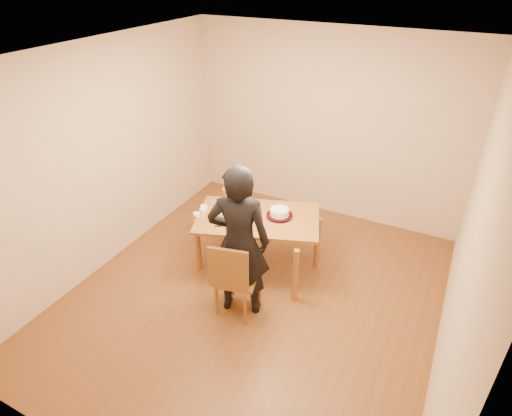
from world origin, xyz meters
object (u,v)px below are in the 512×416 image
at_px(cake, 280,212).
at_px(person, 239,243).
at_px(cake_plate, 279,216).
at_px(dining_chair, 238,278).
at_px(dining_table, 258,218).

xyz_separation_m(cake, person, (-0.07, -0.86, 0.08)).
relative_size(cake_plate, cake, 1.41).
xyz_separation_m(dining_chair, cake, (0.07, 0.90, 0.36)).
bearing_deg(cake_plate, dining_table, -150.20).
bearing_deg(cake_plate, person, -94.96).
bearing_deg(cake, dining_table, -150.20).
height_order(dining_chair, cake, cake).
xyz_separation_m(dining_table, dining_chair, (0.15, -0.78, -0.28)).
distance_m(dining_table, dining_chair, 0.84).
distance_m(dining_chair, person, 0.44).
height_order(cake, person, person).
distance_m(dining_table, person, 0.76).
relative_size(dining_table, dining_chair, 3.52).
xyz_separation_m(cake_plate, person, (-0.07, -0.86, 0.13)).
height_order(dining_chair, cake_plate, cake_plate).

